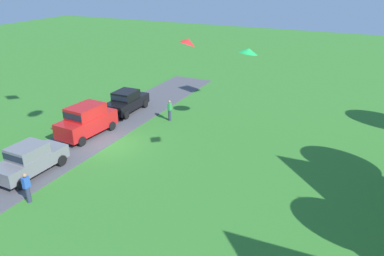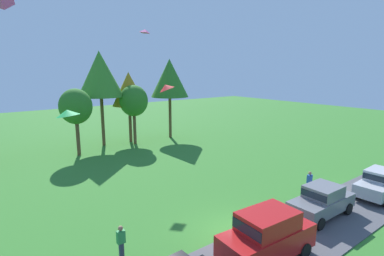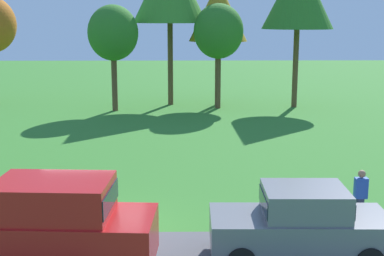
{
  "view_description": "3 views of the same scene",
  "coord_description": "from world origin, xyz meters",
  "px_view_note": "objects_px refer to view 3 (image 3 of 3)",
  "views": [
    {
      "loc": [
        18.63,
        15.21,
        11.23
      ],
      "look_at": [
        1.13,
        6.75,
        2.99
      ],
      "focal_mm": 35.0,
      "sensor_mm": 36.0,
      "label": 1
    },
    {
      "loc": [
        -10.71,
        -10.25,
        8.53
      ],
      "look_at": [
        2.06,
        6.56,
        4.4
      ],
      "focal_mm": 28.0,
      "sensor_mm": 36.0,
      "label": 2
    },
    {
      "loc": [
        2.4,
        -14.19,
        5.99
      ],
      "look_at": [
        2.64,
        3.96,
        2.19
      ],
      "focal_mm": 50.0,
      "sensor_mm": 36.0,
      "label": 3
    }
  ],
  "objects_px": {
    "car_sedan_by_flagpole": "(301,221)",
    "tree_left_of_center": "(113,33)",
    "car_suv_far_end": "(55,224)",
    "tree_center_back": "(218,32)",
    "tree_far_left": "(218,12)",
    "person_watching_sky": "(360,198)"
  },
  "relations": [
    {
      "from": "car_suv_far_end",
      "to": "tree_center_back",
      "type": "relative_size",
      "value": 0.69
    },
    {
      "from": "car_suv_far_end",
      "to": "tree_left_of_center",
      "type": "xyz_separation_m",
      "value": [
        -1.51,
        22.52,
        3.64
      ]
    },
    {
      "from": "car_suv_far_end",
      "to": "person_watching_sky",
      "type": "distance_m",
      "value": 8.54
    },
    {
      "from": "tree_left_of_center",
      "to": "tree_far_left",
      "type": "distance_m",
      "value": 7.2
    },
    {
      "from": "tree_center_back",
      "to": "tree_far_left",
      "type": "relative_size",
      "value": 0.82
    },
    {
      "from": "tree_left_of_center",
      "to": "tree_far_left",
      "type": "relative_size",
      "value": 0.81
    },
    {
      "from": "car_sedan_by_flagpole",
      "to": "tree_far_left",
      "type": "relative_size",
      "value": 0.54
    },
    {
      "from": "car_suv_far_end",
      "to": "tree_center_back",
      "type": "xyz_separation_m",
      "value": [
        5.19,
        23.41,
        3.71
      ]
    },
    {
      "from": "person_watching_sky",
      "to": "tree_far_left",
      "type": "relative_size",
      "value": 0.21
    },
    {
      "from": "car_suv_far_end",
      "to": "tree_far_left",
      "type": "bearing_deg",
      "value": 78.0
    },
    {
      "from": "car_suv_far_end",
      "to": "tree_left_of_center",
      "type": "distance_m",
      "value": 22.86
    },
    {
      "from": "tree_left_of_center",
      "to": "car_suv_far_end",
      "type": "bearing_deg",
      "value": -86.16
    },
    {
      "from": "tree_left_of_center",
      "to": "tree_far_left",
      "type": "height_order",
      "value": "tree_far_left"
    },
    {
      "from": "car_sedan_by_flagpole",
      "to": "tree_left_of_center",
      "type": "xyz_separation_m",
      "value": [
        -7.38,
        21.81,
        3.89
      ]
    },
    {
      "from": "car_sedan_by_flagpole",
      "to": "person_watching_sky",
      "type": "height_order",
      "value": "car_sedan_by_flagpole"
    },
    {
      "from": "car_suv_far_end",
      "to": "person_watching_sky",
      "type": "height_order",
      "value": "car_suv_far_end"
    },
    {
      "from": "person_watching_sky",
      "to": "car_suv_far_end",
      "type": "bearing_deg",
      "value": -160.42
    },
    {
      "from": "tree_center_back",
      "to": "car_sedan_by_flagpole",
      "type": "bearing_deg",
      "value": -88.3
    },
    {
      "from": "car_sedan_by_flagpole",
      "to": "person_watching_sky",
      "type": "bearing_deg",
      "value": 44.66
    },
    {
      "from": "car_sedan_by_flagpole",
      "to": "tree_left_of_center",
      "type": "distance_m",
      "value": 23.35
    },
    {
      "from": "person_watching_sky",
      "to": "tree_far_left",
      "type": "xyz_separation_m",
      "value": [
        -2.8,
        21.78,
        5.4
      ]
    },
    {
      "from": "car_sedan_by_flagpole",
      "to": "tree_left_of_center",
      "type": "bearing_deg",
      "value": 108.69
    }
  ]
}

